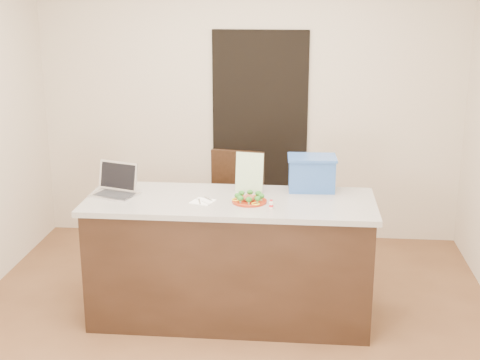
# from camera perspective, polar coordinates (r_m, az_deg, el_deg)

# --- Properties ---
(ground) EXTENTS (4.00, 4.00, 0.00)m
(ground) POSITION_cam_1_polar(r_m,az_deg,el_deg) (4.89, -1.14, -12.89)
(ground) COLOR brown
(ground) RESTS_ON ground
(room_shell) EXTENTS (4.00, 4.00, 4.00)m
(room_shell) POSITION_cam_1_polar(r_m,az_deg,el_deg) (4.34, -1.26, 6.16)
(room_shell) COLOR white
(room_shell) RESTS_ON ground
(doorway) EXTENTS (0.90, 0.02, 2.00)m
(doorway) POSITION_cam_1_polar(r_m,az_deg,el_deg) (6.39, 1.70, 3.73)
(doorway) COLOR black
(doorway) RESTS_ON ground
(island) EXTENTS (2.06, 0.76, 0.92)m
(island) POSITION_cam_1_polar(r_m,az_deg,el_deg) (4.91, -0.84, -6.75)
(island) COLOR black
(island) RESTS_ON ground
(plate) EXTENTS (0.25, 0.25, 0.02)m
(plate) POSITION_cam_1_polar(r_m,az_deg,el_deg) (4.68, 0.81, -1.81)
(plate) COLOR maroon
(plate) RESTS_ON island
(meatballs) EXTENTS (0.09, 0.10, 0.04)m
(meatballs) POSITION_cam_1_polar(r_m,az_deg,el_deg) (4.68, 0.77, -1.54)
(meatballs) COLOR brown
(meatballs) RESTS_ON plate
(broccoli) EXTENTS (0.21, 0.21, 0.04)m
(broccoli) POSITION_cam_1_polar(r_m,az_deg,el_deg) (4.67, 0.81, -1.36)
(broccoli) COLOR #1A5516
(broccoli) RESTS_ON plate
(pepper_rings) EXTENTS (0.20, 0.22, 0.01)m
(pepper_rings) POSITION_cam_1_polar(r_m,az_deg,el_deg) (4.68, 0.81, -1.71)
(pepper_rings) COLOR yellow
(pepper_rings) RESTS_ON plate
(napkin) EXTENTS (0.18, 0.18, 0.01)m
(napkin) POSITION_cam_1_polar(r_m,az_deg,el_deg) (4.70, -3.20, -1.85)
(napkin) COLOR white
(napkin) RESTS_ON island
(fork) EXTENTS (0.04, 0.13, 0.00)m
(fork) POSITION_cam_1_polar(r_m,az_deg,el_deg) (4.71, -3.43, -1.75)
(fork) COLOR silver
(fork) RESTS_ON napkin
(knife) EXTENTS (0.08, 0.17, 0.01)m
(knife) POSITION_cam_1_polar(r_m,az_deg,el_deg) (4.68, -2.87, -1.84)
(knife) COLOR white
(knife) RESTS_ON napkin
(yogurt_bottle) EXTENTS (0.03, 0.03, 0.06)m
(yogurt_bottle) POSITION_cam_1_polar(r_m,az_deg,el_deg) (4.56, 2.68, -2.13)
(yogurt_bottle) COLOR silver
(yogurt_bottle) RESTS_ON island
(laptop) EXTENTS (0.37, 0.34, 0.23)m
(laptop) POSITION_cam_1_polar(r_m,az_deg,el_deg) (4.94, -10.51, -0.48)
(laptop) COLOR silver
(laptop) RESTS_ON island
(leaflet) EXTENTS (0.21, 0.08, 0.29)m
(leaflet) POSITION_cam_1_polar(r_m,az_deg,el_deg) (4.89, 0.80, 0.65)
(leaflet) COLOR white
(leaflet) RESTS_ON island
(blue_box) EXTENTS (0.37, 0.27, 0.26)m
(blue_box) POSITION_cam_1_polar(r_m,az_deg,el_deg) (4.97, 6.13, 0.60)
(blue_box) COLOR #295096
(blue_box) RESTS_ON island
(chair) EXTENTS (0.53, 0.54, 1.04)m
(chair) POSITION_cam_1_polar(r_m,az_deg,el_deg) (5.67, -0.32, -2.16)
(chair) COLOR black
(chair) RESTS_ON ground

